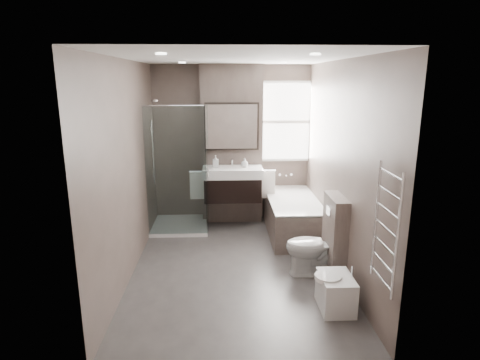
{
  "coord_description": "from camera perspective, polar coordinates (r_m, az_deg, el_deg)",
  "views": [
    {
      "loc": [
        -0.16,
        -4.79,
        2.37
      ],
      "look_at": [
        0.06,
        0.15,
        1.12
      ],
      "focal_mm": 30.0,
      "sensor_mm": 36.0,
      "label": 1
    }
  ],
  "objects": [
    {
      "name": "room",
      "position": [
        4.92,
        -0.64,
        1.61
      ],
      "size": [
        2.7,
        3.9,
        2.7
      ],
      "color": "#474241",
      "rests_on": "ground"
    },
    {
      "name": "vanity_pier",
      "position": [
        6.66,
        -1.17,
        4.95
      ],
      "size": [
        1.0,
        0.25,
        2.6
      ],
      "primitive_type": "cube",
      "color": "brown",
      "rests_on": "ground"
    },
    {
      "name": "vanity",
      "position": [
        6.43,
        -1.06,
        -0.48
      ],
      "size": [
        0.95,
        0.47,
        0.66
      ],
      "color": "black",
      "rests_on": "vanity_pier"
    },
    {
      "name": "mirror_cabinet",
      "position": [
        6.45,
        -1.14,
        7.61
      ],
      "size": [
        0.86,
        0.08,
        0.76
      ],
      "color": "black",
      "rests_on": "vanity_pier"
    },
    {
      "name": "towel_left",
      "position": [
        6.43,
        -6.05,
        -0.75
      ],
      "size": [
        0.24,
        0.06,
        0.44
      ],
      "primitive_type": "cube",
      "color": "silver",
      "rests_on": "vanity_pier"
    },
    {
      "name": "towel_right",
      "position": [
        6.46,
        3.92,
        -0.64
      ],
      "size": [
        0.24,
        0.06,
        0.44
      ],
      "primitive_type": "cube",
      "color": "silver",
      "rests_on": "vanity_pier"
    },
    {
      "name": "shower_enclosure",
      "position": [
        6.45,
        -7.72,
        -2.86
      ],
      "size": [
        0.9,
        0.9,
        2.0
      ],
      "color": "white",
      "rests_on": "ground"
    },
    {
      "name": "bathtub",
      "position": [
        6.34,
        7.46,
        -4.85
      ],
      "size": [
        0.75,
        1.6,
        0.57
      ],
      "color": "brown",
      "rests_on": "ground"
    },
    {
      "name": "window",
      "position": [
        6.79,
        6.49,
        8.24
      ],
      "size": [
        0.98,
        0.06,
        1.33
      ],
      "color": "white",
      "rests_on": "room"
    },
    {
      "name": "toilet",
      "position": [
        5.09,
        10.62,
        -9.3
      ],
      "size": [
        0.73,
        0.44,
        0.73
      ],
      "primitive_type": "imported",
      "rotation": [
        0.0,
        0.0,
        -1.62
      ],
      "color": "white",
      "rests_on": "ground"
    },
    {
      "name": "cistern_box",
      "position": [
        5.1,
        13.32,
        -7.71
      ],
      "size": [
        0.19,
        0.55,
        1.0
      ],
      "color": "brown",
      "rests_on": "ground"
    },
    {
      "name": "bidet",
      "position": [
        4.49,
        13.4,
        -15.18
      ],
      "size": [
        0.4,
        0.46,
        0.49
      ],
      "color": "white",
      "rests_on": "ground"
    },
    {
      "name": "towel_radiator",
      "position": [
        3.71,
        20.07,
        -6.43
      ],
      "size": [
        0.03,
        0.49,
        1.1
      ],
      "color": "silver",
      "rests_on": "room"
    },
    {
      "name": "soap_bottle_a",
      "position": [
        6.35,
        -3.48,
        2.64
      ],
      "size": [
        0.09,
        0.09,
        0.2
      ],
      "primitive_type": "imported",
      "color": "white",
      "rests_on": "vanity"
    },
    {
      "name": "soap_bottle_b",
      "position": [
        6.39,
        0.67,
        2.49
      ],
      "size": [
        0.11,
        0.11,
        0.14
      ],
      "primitive_type": "imported",
      "color": "white",
      "rests_on": "vanity"
    }
  ]
}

